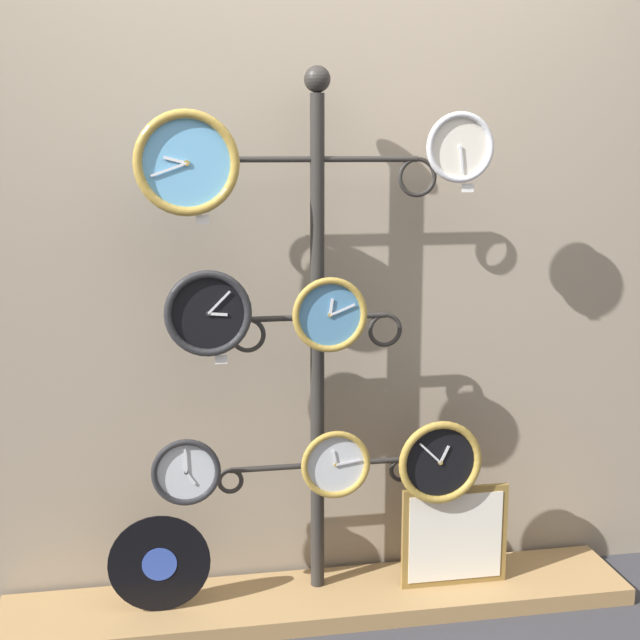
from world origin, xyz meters
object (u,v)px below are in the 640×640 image
clock_middle_center (330,315)px  clock_bottom_right (440,462)px  clock_bottom_center (335,464)px  display_stand (317,405)px  clock_bottom_left (186,472)px  clock_middle_left (208,313)px  vinyl_record (159,564)px  clock_top_right (460,147)px  clock_top_left (187,163)px  picture_frame (455,536)px

clock_middle_center → clock_bottom_right: clock_middle_center is taller
clock_middle_center → clock_bottom_center: clock_middle_center is taller
display_stand → clock_bottom_center: bearing=-68.6°
display_stand → clock_bottom_center: 0.21m
clock_bottom_left → clock_middle_left: bearing=9.7°
clock_bottom_center → clock_bottom_left: bearing=178.4°
clock_middle_left → vinyl_record: bearing=-177.6°
clock_bottom_center → clock_top_right: bearing=1.0°
clock_top_right → clock_bottom_center: clock_top_right is taller
display_stand → clock_top_right: display_stand is taller
display_stand → clock_top_right: bearing=-12.7°
vinyl_record → clock_top_left: bearing=-5.8°
clock_middle_left → clock_top_right: bearing=-1.5°
clock_bottom_left → clock_bottom_right: clock_bottom_right is taller
clock_top_left → clock_bottom_left: size_ratio=1.43×
display_stand → clock_top_right: (0.45, -0.10, 0.87)m
clock_middle_center → picture_frame: clock_middle_center is taller
clock_bottom_left → picture_frame: size_ratio=0.59×
clock_middle_left → clock_middle_center: (0.39, -0.03, -0.01)m
clock_middle_center → clock_bottom_center: size_ratio=1.05×
clock_top_left → clock_bottom_right: clock_top_left is taller
clock_bottom_right → vinyl_record: 1.01m
display_stand → vinyl_record: size_ratio=5.45×
clock_middle_center → vinyl_record: size_ratio=0.73×
picture_frame → clock_bottom_left: bearing=-179.4°
clock_top_right → clock_bottom_right: bearing=-172.7°
display_stand → clock_top_left: 0.93m
clock_bottom_right → clock_bottom_left: bearing=179.2°
clock_top_left → clock_bottom_center: 1.10m
clock_middle_center → clock_bottom_center: 0.51m
clock_bottom_left → clock_bottom_right: (0.87, -0.01, -0.02)m
clock_top_right → picture_frame: 1.35m
clock_top_right → clock_middle_left: (-0.82, 0.02, -0.52)m
clock_bottom_center → vinyl_record: clock_bottom_center is taller
clock_top_right → clock_middle_center: 0.68m
clock_top_left → clock_bottom_center: clock_top_left is taller
clock_bottom_center → picture_frame: clock_bottom_center is taller
clock_middle_center → clock_bottom_center: bearing=11.4°
clock_middle_center → clock_bottom_center: (0.02, 0.00, -0.51)m
clock_top_left → clock_bottom_right: 1.32m
clock_middle_center → clock_bottom_left: size_ratio=1.09×
clock_middle_left → clock_middle_center: bearing=-4.8°
display_stand → clock_bottom_right: size_ratio=6.23×
display_stand → clock_bottom_left: size_ratio=8.11×
clock_top_right → clock_middle_left: 0.97m
display_stand → picture_frame: bearing=-10.0°
clock_bottom_center → clock_top_left: bearing=179.1°
clock_top_right → clock_bottom_center: size_ratio=0.96×
vinyl_record → clock_bottom_center: bearing=-2.0°
clock_bottom_right → clock_top_right: bearing=7.3°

